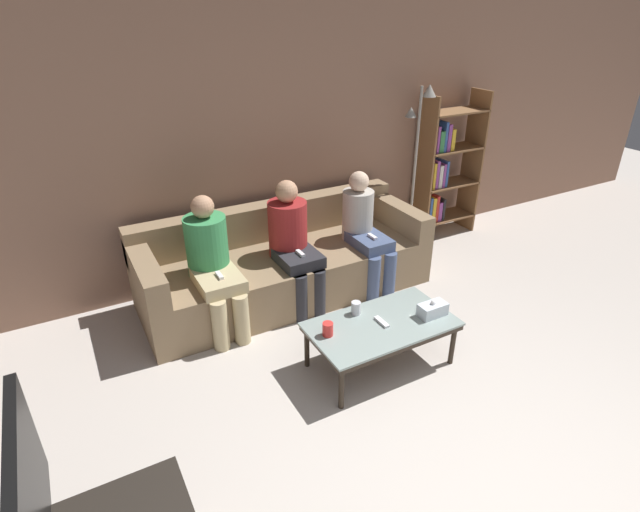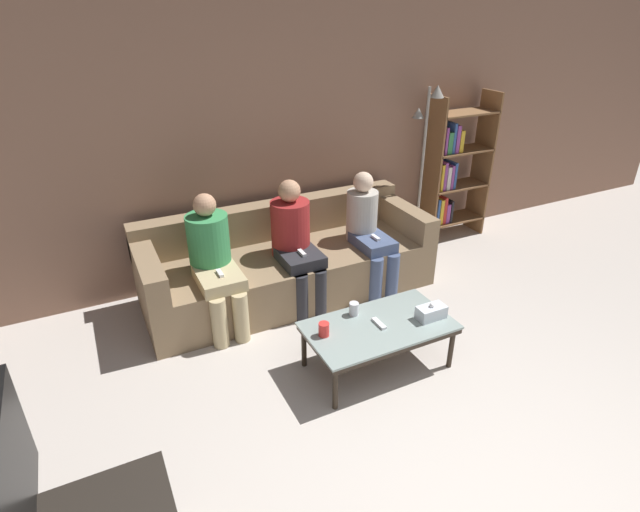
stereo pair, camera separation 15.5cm
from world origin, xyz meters
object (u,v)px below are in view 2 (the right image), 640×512
object	(u,v)px
couch	(287,263)
seated_person_mid_left	(295,240)
cup_near_right	(354,309)
standing_lamp	(424,154)
tissue_box	(431,312)
seated_person_left_end	(213,258)
coffee_table	(379,329)
cup_near_left	(324,329)
game_remote	(379,323)
bookshelf	(451,171)
seated_person_mid_right	(368,229)

from	to	relation	value
couch	seated_person_mid_left	xyz separation A→B (m)	(0.00, -0.19, 0.33)
cup_near_right	standing_lamp	distance (m)	2.18
tissue_box	seated_person_left_end	distance (m)	1.81
seated_person_left_end	coffee_table	bearing A→B (deg)	-51.37
cup_near_left	game_remote	size ratio (longest dim) A/B	0.69
tissue_box	coffee_table	bearing A→B (deg)	166.12
tissue_box	game_remote	xyz separation A→B (m)	(-0.40, 0.10, -0.04)
cup_near_right	tissue_box	size ratio (longest dim) A/B	0.47
coffee_table	game_remote	size ratio (longest dim) A/B	7.30
cup_near_right	game_remote	bearing A→B (deg)	-63.02
bookshelf	standing_lamp	bearing A→B (deg)	-164.42
cup_near_right	tissue_box	xyz separation A→B (m)	(0.50, -0.30, -0.00)
tissue_box	seated_person_left_end	bearing A→B (deg)	136.59
standing_lamp	seated_person_mid_right	world-z (taller)	standing_lamp
bookshelf	seated_person_left_end	xyz separation A→B (m)	(-2.90, -0.54, -0.18)
cup_near_left	standing_lamp	bearing A→B (deg)	37.71
couch	bookshelf	xyz separation A→B (m)	(2.16, 0.34, 0.51)
coffee_table	cup_near_left	xyz separation A→B (m)	(-0.43, 0.06, 0.09)
couch	game_remote	size ratio (longest dim) A/B	17.94
cup_near_left	bookshelf	bearing A→B (deg)	33.80
seated_person_mid_left	seated_person_mid_right	world-z (taller)	seated_person_mid_left
seated_person_mid_left	cup_near_right	bearing A→B (deg)	-86.11
seated_person_mid_left	game_remote	bearing A→B (deg)	-81.81
bookshelf	seated_person_left_end	size ratio (longest dim) A/B	1.44
couch	seated_person_left_end	distance (m)	0.84
cup_near_left	seated_person_left_end	world-z (taller)	seated_person_left_end
tissue_box	seated_person_mid_right	world-z (taller)	seated_person_mid_right
cup_near_left	seated_person_left_end	bearing A→B (deg)	114.26
seated_person_mid_right	couch	bearing A→B (deg)	163.41
cup_near_left	tissue_box	size ratio (longest dim) A/B	0.47
coffee_table	standing_lamp	distance (m)	2.27
bookshelf	standing_lamp	size ratio (longest dim) A/B	0.92
cup_near_right	tissue_box	world-z (taller)	tissue_box
game_remote	seated_person_left_end	world-z (taller)	seated_person_left_end
couch	bookshelf	bearing A→B (deg)	8.82
tissue_box	seated_person_mid_right	distance (m)	1.25
cup_near_right	cup_near_left	bearing A→B (deg)	-157.32
coffee_table	cup_near_right	xyz separation A→B (m)	(-0.10, 0.20, 0.09)
seated_person_left_end	seated_person_mid_right	xyz separation A→B (m)	(1.49, -0.01, -0.03)
couch	standing_lamp	bearing A→B (deg)	6.68
cup_near_left	standing_lamp	size ratio (longest dim) A/B	0.06
cup_near_left	cup_near_right	xyz separation A→B (m)	(0.32, 0.14, 0.00)
coffee_table	cup_near_right	world-z (taller)	cup_near_right
coffee_table	tissue_box	size ratio (longest dim) A/B	4.98
bookshelf	seated_person_mid_right	bearing A→B (deg)	-158.53
cup_near_left	seated_person_mid_left	xyz separation A→B (m)	(0.26, 1.09, 0.19)
tissue_box	seated_person_mid_right	size ratio (longest dim) A/B	0.20
cup_near_left	seated_person_mid_right	world-z (taller)	seated_person_mid_right
tissue_box	standing_lamp	xyz separation A→B (m)	(1.09, 1.64, 0.66)
seated_person_mid_right	seated_person_mid_left	bearing A→B (deg)	177.70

